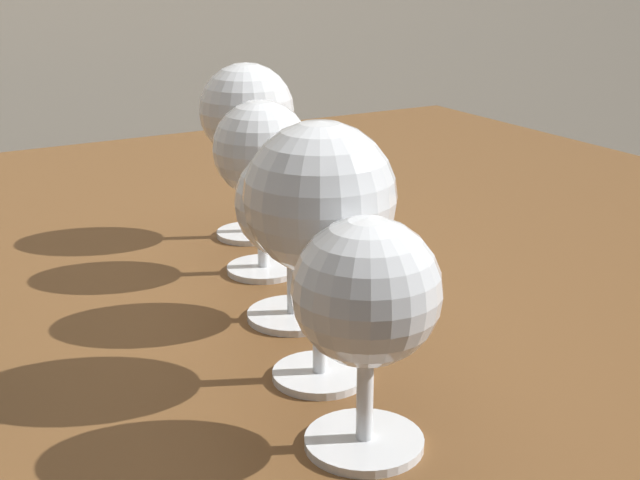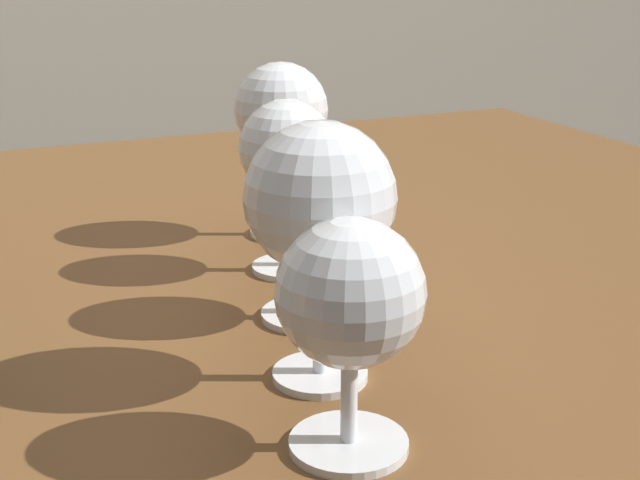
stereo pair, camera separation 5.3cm
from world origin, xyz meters
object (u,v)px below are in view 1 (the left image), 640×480
Objects in this scene: wine_glass_chardonnay at (320,202)px; wine_glass_port at (292,208)px; wine_glass_rose at (247,113)px; wine_glass_empty at (261,154)px; wine_glass_merlot at (367,298)px.

wine_glass_chardonnay is 1.27× the size of wine_glass_port.
wine_glass_port is 0.20m from wine_glass_rose.
wine_glass_rose is at bearing 73.52° from wine_glass_port.
wine_glass_port is 0.10m from wine_glass_empty.
wine_glass_rose is at bearing 71.13° from wine_glass_empty.
wine_glass_empty is (0.07, 0.27, 0.01)m from wine_glass_merlot.
wine_glass_chardonnay is at bearing -107.12° from wine_glass_rose.
wine_glass_chardonnay is 1.14× the size of wine_glass_empty.
wine_glass_rose is at bearing 73.74° from wine_glass_merlot.
wine_glass_port is 0.80× the size of wine_glass_rose.
wine_glass_rose reaches higher than wine_glass_empty.
wine_glass_empty reaches higher than wine_glass_port.
wine_glass_merlot is at bearing -105.36° from wine_glass_empty.
wine_glass_empty reaches higher than wine_glass_merlot.
wine_glass_chardonnay reaches higher than wine_glass_merlot.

